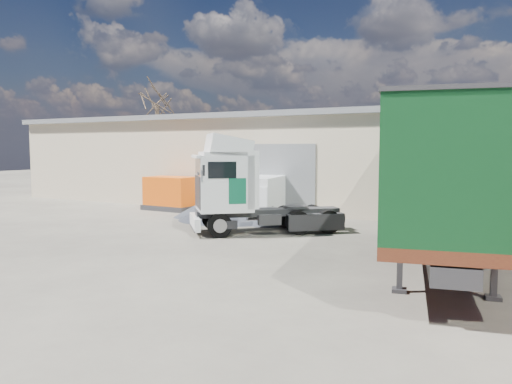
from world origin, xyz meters
The scene contains 8 objects.
ground centered at (0.00, 0.00, 0.00)m, with size 120.00×120.00×0.00m, color #282621.
warehouse centered at (-6.00, 16.00, 2.66)m, with size 30.60×12.60×5.42m.
bare_tree centered at (-18.00, 20.00, 7.92)m, with size 4.00×4.00×9.60m.
tractor_unit centered at (-0.85, 4.23, 1.66)m, with size 5.84×5.44×3.96m.
box_trailer centered at (6.67, 3.23, 2.74)m, with size 5.44×13.82×4.50m.
panel_van centered at (-2.46, 8.97, 1.04)m, with size 2.79×5.17×2.01m.
orange_skip centered at (-8.00, 8.85, 0.79)m, with size 2.99×1.95×1.82m.
gravel_heap centered at (-3.13, 6.97, 0.49)m, with size 6.87×6.44×1.05m.
Camera 1 is at (8.98, -12.98, 3.37)m, focal length 35.00 mm.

